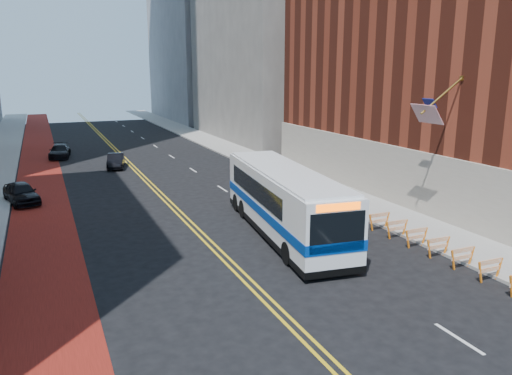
{
  "coord_description": "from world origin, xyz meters",
  "views": [
    {
      "loc": [
        -7.66,
        -13.36,
        8.94
      ],
      "look_at": [
        1.57,
        8.0,
        3.44
      ],
      "focal_mm": 35.0,
      "sensor_mm": 36.0,
      "label": 1
    }
  ],
  "objects_px": {
    "car_b": "(116,161)",
    "car_a": "(21,193)",
    "transit_bus": "(283,200)",
    "car_c": "(60,151)"
  },
  "relations": [
    {
      "from": "car_b",
      "to": "car_c",
      "type": "bearing_deg",
      "value": 131.14
    },
    {
      "from": "transit_bus",
      "to": "car_a",
      "type": "xyz_separation_m",
      "value": [
        -13.61,
        12.97,
        -1.19
      ]
    },
    {
      "from": "transit_bus",
      "to": "car_a",
      "type": "height_order",
      "value": "transit_bus"
    },
    {
      "from": "transit_bus",
      "to": "car_b",
      "type": "relative_size",
      "value": 3.36
    },
    {
      "from": "transit_bus",
      "to": "car_c",
      "type": "height_order",
      "value": "transit_bus"
    },
    {
      "from": "transit_bus",
      "to": "car_a",
      "type": "bearing_deg",
      "value": 143.23
    },
    {
      "from": "transit_bus",
      "to": "car_b",
      "type": "xyz_separation_m",
      "value": [
        -5.81,
        23.42,
        -1.25
      ]
    },
    {
      "from": "car_a",
      "to": "car_c",
      "type": "relative_size",
      "value": 0.9
    },
    {
      "from": "transit_bus",
      "to": "car_c",
      "type": "bearing_deg",
      "value": 115.14
    },
    {
      "from": "car_b",
      "to": "car_a",
      "type": "bearing_deg",
      "value": -115.4
    }
  ]
}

